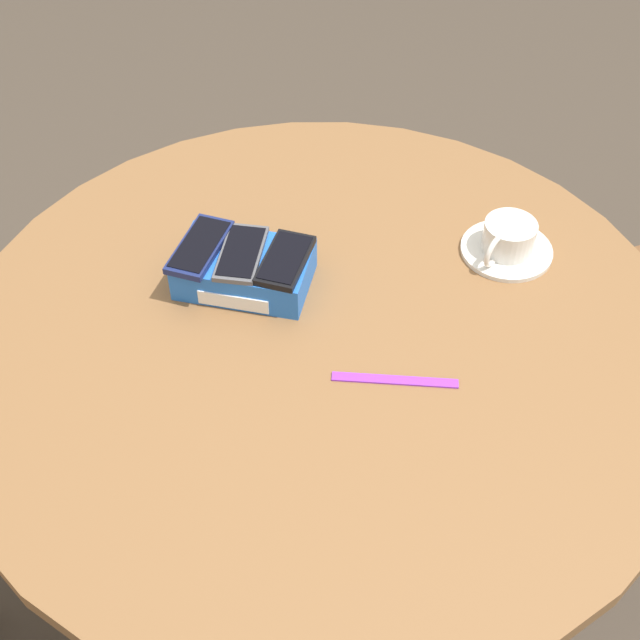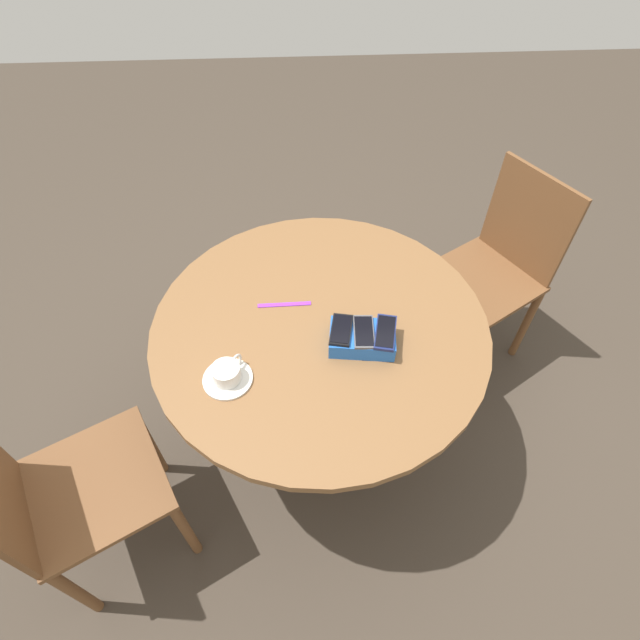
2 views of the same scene
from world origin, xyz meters
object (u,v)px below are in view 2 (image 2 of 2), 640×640
object	(u,v)px
round_table	(320,342)
chair_far_side	(493,271)
phone_gray	(364,332)
saucer	(228,379)
phone_box	(362,338)
chair_near_window	(73,495)
phone_black	(341,330)
coffee_cup	(227,372)
lanyard_strap	(284,305)
phone_navy	(385,332)

from	to	relation	value
round_table	chair_far_side	xyz separation A→B (m)	(-0.79, -0.48, -0.15)
phone_gray	round_table	bearing A→B (deg)	-34.75
saucer	chair_far_side	world-z (taller)	chair_far_side
saucer	phone_gray	bearing A→B (deg)	-164.95
saucer	chair_far_side	size ratio (longest dim) A/B	0.17
phone_box	chair_far_side	world-z (taller)	chair_far_side
round_table	chair_near_window	bearing A→B (deg)	27.88
phone_black	chair_far_side	size ratio (longest dim) A/B	0.15
phone_gray	saucer	bearing A→B (deg)	15.05
saucer	coffee_cup	distance (m)	0.03
phone_black	lanyard_strap	bearing A→B (deg)	-44.00
phone_box	phone_gray	xyz separation A→B (m)	(-0.00, -0.00, 0.03)
chair_near_window	phone_navy	bearing A→B (deg)	-162.00
chair_near_window	phone_gray	bearing A→B (deg)	-160.39
round_table	saucer	xyz separation A→B (m)	(0.29, 0.21, 0.11)
phone_box	chair_far_side	bearing A→B (deg)	-139.31
saucer	chair_near_window	world-z (taller)	chair_near_window
lanyard_strap	round_table	bearing A→B (deg)	141.91
phone_box	chair_far_side	distance (m)	0.92
coffee_cup	saucer	bearing A→B (deg)	56.97
phone_box	phone_gray	bearing A→B (deg)	-178.92
chair_far_side	chair_near_window	bearing A→B (deg)	29.50
phone_box	phone_gray	size ratio (longest dim) A/B	1.64
lanyard_strap	chair_far_side	bearing A→B (deg)	-157.05
phone_box	chair_near_window	distance (m)	1.04
round_table	saucer	distance (m)	0.37
phone_box	saucer	xyz separation A→B (m)	(0.42, 0.11, -0.02)
phone_navy	chair_near_window	distance (m)	1.11
phone_navy	round_table	bearing A→B (deg)	-26.51
phone_box	phone_navy	xyz separation A→B (m)	(-0.07, 0.01, 0.04)
phone_navy	phone_black	bearing A→B (deg)	-7.52
phone_gray	lanyard_strap	xyz separation A→B (m)	(0.25, -0.18, -0.06)
phone_gray	chair_near_window	distance (m)	1.06
phone_box	coffee_cup	size ratio (longest dim) A/B	2.03
round_table	chair_near_window	world-z (taller)	chair_near_window
phone_black	lanyard_strap	xyz separation A→B (m)	(0.18, -0.17, -0.06)
phone_box	coffee_cup	xyz separation A→B (m)	(0.42, 0.11, 0.01)
phone_box	phone_black	xyz separation A→B (m)	(0.07, -0.01, 0.04)
phone_box	phone_gray	distance (m)	0.03
phone_box	coffee_cup	distance (m)	0.44
phone_box	saucer	world-z (taller)	phone_box
phone_navy	saucer	bearing A→B (deg)	12.23
phone_gray	chair_near_window	xyz separation A→B (m)	(0.94, 0.33, -0.35)
round_table	phone_navy	xyz separation A→B (m)	(-0.20, 0.10, 0.17)
round_table	lanyard_strap	xyz separation A→B (m)	(0.12, -0.09, 0.10)
round_table	chair_far_side	size ratio (longest dim) A/B	1.22
phone_gray	phone_black	bearing A→B (deg)	-8.51
coffee_cup	chair_far_side	size ratio (longest dim) A/B	0.12
saucer	phone_box	bearing A→B (deg)	-164.85
phone_gray	coffee_cup	xyz separation A→B (m)	(0.42, 0.11, -0.03)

